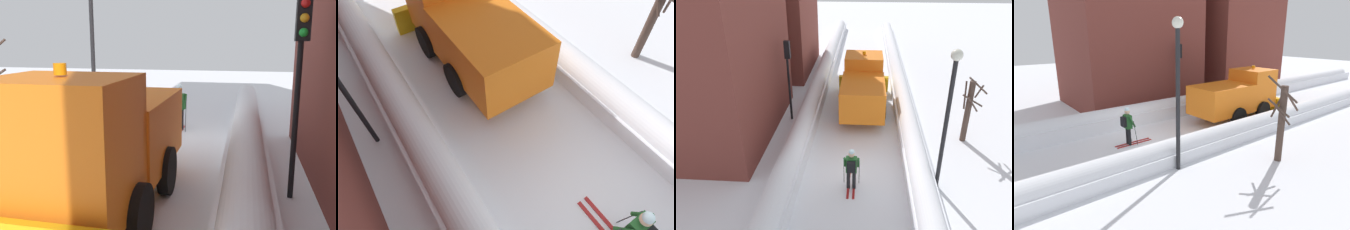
% 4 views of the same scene
% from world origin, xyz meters
% --- Properties ---
extents(ground_plane, '(80.00, 80.00, 0.00)m').
position_xyz_m(ground_plane, '(0.00, 10.00, 0.00)').
color(ground_plane, white).
extents(snowbank_left, '(1.10, 36.00, 1.16)m').
position_xyz_m(snowbank_left, '(-2.64, 10.00, 0.53)').
color(snowbank_left, white).
rests_on(snowbank_left, ground).
extents(plow_truck, '(3.20, 5.98, 3.12)m').
position_xyz_m(plow_truck, '(0.26, 6.15, 1.48)').
color(plow_truck, orange).
rests_on(plow_truck, ground).
extents(skier, '(0.62, 1.80, 1.81)m').
position_xyz_m(skier, '(-0.06, -1.00, 1.00)').
color(skier, black).
rests_on(skier, ground).
extents(bare_tree_near, '(1.16, 1.09, 3.53)m').
position_xyz_m(bare_tree_near, '(5.26, 2.99, 1.69)').
color(bare_tree_near, '#47362D').
rests_on(bare_tree_near, ground).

